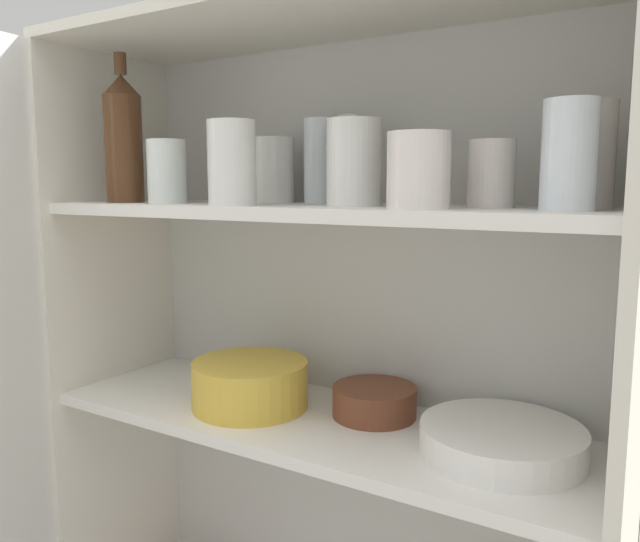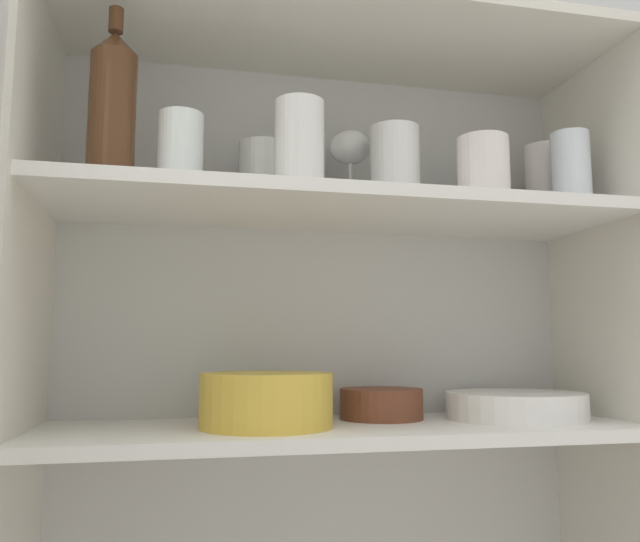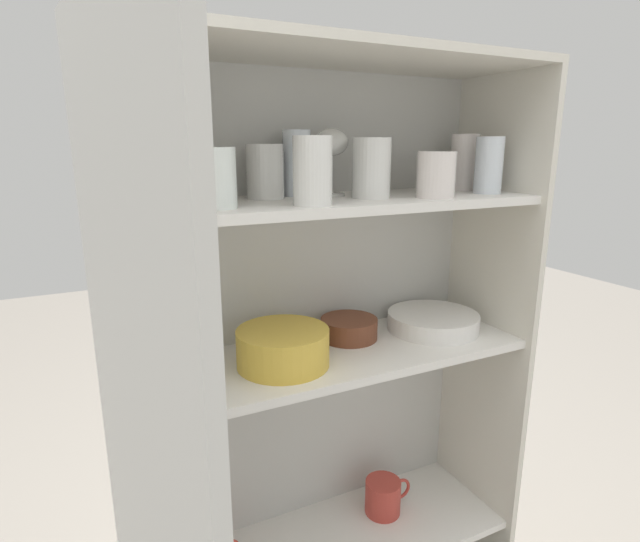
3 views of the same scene
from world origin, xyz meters
name	(u,v)px [view 3 (image 3 of 3)]	position (x,y,z in m)	size (l,w,h in m)	color
cupboard_back_panel	(303,359)	(0.00, 0.30, 0.72)	(0.97, 0.02, 1.44)	silver
cupboard_side_left	(114,433)	(-0.48, 0.15, 0.72)	(0.02, 0.33, 1.44)	silver
cupboard_side_right	(483,349)	(0.48, 0.15, 0.72)	(0.02, 0.33, 1.44)	silver
cupboard_top_panel	(332,53)	(0.00, 0.15, 1.45)	(0.97, 0.33, 0.02)	silver
shelf_board_middle	(330,357)	(0.00, 0.15, 0.79)	(0.94, 0.30, 0.02)	white
shelf_board_upper	(331,203)	(0.00, 0.15, 1.15)	(0.94, 0.30, 0.02)	white
tumbler_glass_0	(430,173)	(0.28, 0.17, 1.20)	(0.07, 0.07, 0.09)	silver
tumbler_glass_1	(313,171)	(-0.09, 0.05, 1.22)	(0.07, 0.07, 0.13)	white
tumbler_glass_2	(218,178)	(-0.26, 0.09, 1.21)	(0.07, 0.07, 0.11)	white
tumbler_glass_3	(297,163)	(-0.04, 0.24, 1.23)	(0.06, 0.06, 0.15)	white
tumbler_glass_4	(489,165)	(0.39, 0.10, 1.22)	(0.07, 0.07, 0.13)	white
tumbler_glass_5	(436,175)	(0.21, 0.07, 1.21)	(0.08, 0.08, 0.10)	silver
tumbler_glass_6	(265,172)	(-0.13, 0.21, 1.21)	(0.08, 0.08, 0.11)	white
tumbler_glass_7	(371,168)	(0.09, 0.13, 1.22)	(0.08, 0.08, 0.13)	white
tumbler_glass_8	(464,163)	(0.40, 0.19, 1.23)	(0.07, 0.07, 0.14)	silver
wine_glass_0	(332,146)	(0.03, 0.21, 1.27)	(0.08, 0.08, 0.15)	white
wine_bottle	(159,143)	(-0.36, 0.08, 1.27)	(0.07, 0.07, 0.26)	#4C2D19
plate_stack_white	(433,321)	(0.31, 0.17, 0.82)	(0.24, 0.24, 0.04)	white
mixing_bowl_large	(283,346)	(-0.12, 0.13, 0.84)	(0.20, 0.20, 0.08)	gold
serving_bowl_small	(349,327)	(0.08, 0.21, 0.83)	(0.14, 0.14, 0.05)	brown
coffee_mug_primary	(383,496)	(0.19, 0.18, 0.32)	(0.14, 0.10, 0.10)	#BC3D33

